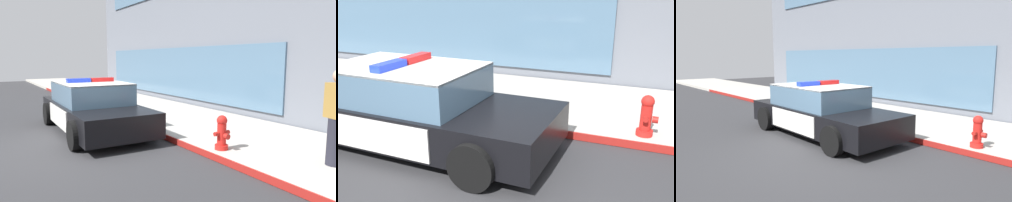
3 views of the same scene
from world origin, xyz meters
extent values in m
plane|color=#303033|center=(0.00, 0.00, 0.00)|extent=(48.00, 48.00, 0.00)
cube|color=#B2ADA3|center=(0.00, 4.06, 0.07)|extent=(48.00, 3.53, 0.15)
cube|color=maroon|center=(0.00, 2.28, 0.08)|extent=(28.80, 0.04, 0.14)
cube|color=slate|center=(-2.50, 9.92, 3.80)|extent=(20.45, 8.10, 7.61)
cube|color=slate|center=(-4.95, 5.84, 1.45)|extent=(12.27, 0.08, 2.10)
cube|color=black|center=(-1.47, 1.08, 0.50)|extent=(4.86, 1.98, 0.60)
cube|color=silver|center=(0.07, 1.05, 0.67)|extent=(1.68, 1.88, 0.05)
cube|color=silver|center=(-3.15, 1.12, 0.67)|extent=(1.39, 1.87, 0.05)
cube|color=silver|center=(-1.54, 2.04, 0.50)|extent=(2.02, 0.07, 0.51)
cube|color=silver|center=(-1.58, 0.13, 0.50)|extent=(2.02, 0.07, 0.51)
cube|color=yellow|center=(-1.54, 2.05, 0.50)|extent=(0.22, 0.02, 0.26)
cube|color=slate|center=(-1.66, 1.09, 1.07)|extent=(2.54, 1.75, 0.60)
cube|color=silver|center=(-1.66, 1.09, 1.36)|extent=(2.54, 1.75, 0.04)
cube|color=red|center=(-1.65, 1.42, 1.44)|extent=(0.21, 0.64, 0.11)
cube|color=blue|center=(-1.67, 0.75, 1.44)|extent=(0.21, 0.64, 0.11)
cylinder|color=black|center=(0.14, 1.99, 0.34)|extent=(0.68, 0.23, 0.68)
cylinder|color=black|center=(0.10, 0.11, 0.34)|extent=(0.68, 0.23, 0.68)
cylinder|color=black|center=(-3.04, 2.06, 0.34)|extent=(0.68, 0.23, 0.68)
cylinder|color=black|center=(-3.08, 0.18, 0.34)|extent=(0.68, 0.23, 0.68)
cylinder|color=red|center=(2.17, 2.59, 0.20)|extent=(0.28, 0.28, 0.10)
cylinder|color=red|center=(2.17, 2.59, 0.47)|extent=(0.19, 0.19, 0.45)
sphere|color=red|center=(2.17, 2.59, 0.77)|extent=(0.22, 0.22, 0.22)
cylinder|color=#B21E19|center=(2.17, 2.59, 0.84)|extent=(0.06, 0.06, 0.05)
cylinder|color=#B21E19|center=(2.17, 2.45, 0.50)|extent=(0.09, 0.10, 0.09)
cylinder|color=#B21E19|center=(2.17, 2.74, 0.50)|extent=(0.09, 0.10, 0.09)
cylinder|color=#B21E19|center=(2.32, 2.59, 0.46)|extent=(0.10, 0.12, 0.12)
cylinder|color=#23232D|center=(3.97, 3.64, 0.57)|extent=(0.28, 0.28, 0.85)
camera|label=1|loc=(6.90, -1.70, 2.04)|focal=33.12mm
camera|label=2|loc=(2.17, -3.72, 2.65)|focal=38.74mm
camera|label=3|loc=(5.03, -4.01, 2.18)|focal=32.29mm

